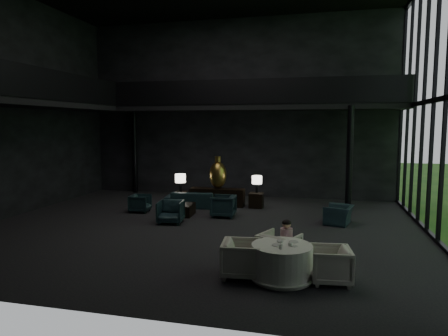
% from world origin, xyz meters
% --- Properties ---
extents(floor, '(14.00, 12.00, 0.02)m').
position_xyz_m(floor, '(0.00, 0.00, 0.00)').
color(floor, black).
rests_on(floor, ground).
extents(wall_back, '(14.00, 0.04, 8.00)m').
position_xyz_m(wall_back, '(0.00, 6.00, 4.00)').
color(wall_back, black).
rests_on(wall_back, ground).
extents(wall_front, '(14.00, 0.04, 8.00)m').
position_xyz_m(wall_front, '(0.00, -6.00, 4.00)').
color(wall_front, black).
rests_on(wall_front, ground).
extents(wall_left, '(0.04, 12.00, 8.00)m').
position_xyz_m(wall_left, '(-7.00, 0.00, 4.00)').
color(wall_left, black).
rests_on(wall_left, ground).
extents(curtain_wall, '(0.20, 12.00, 8.00)m').
position_xyz_m(curtain_wall, '(6.95, 0.00, 4.00)').
color(curtain_wall, black).
rests_on(curtain_wall, ground).
extents(mezzanine_left, '(2.00, 12.00, 0.25)m').
position_xyz_m(mezzanine_left, '(-6.00, 0.00, 4.00)').
color(mezzanine_left, black).
rests_on(mezzanine_left, wall_left).
extents(mezzanine_back, '(12.00, 2.00, 0.25)m').
position_xyz_m(mezzanine_back, '(1.00, 5.00, 4.00)').
color(mezzanine_back, black).
rests_on(mezzanine_back, wall_back).
extents(railing_left, '(0.06, 12.00, 1.00)m').
position_xyz_m(railing_left, '(-5.00, 0.00, 4.60)').
color(railing_left, black).
rests_on(railing_left, mezzanine_left).
extents(railing_back, '(12.00, 0.06, 1.00)m').
position_xyz_m(railing_back, '(1.00, 4.00, 4.60)').
color(railing_back, black).
rests_on(railing_back, mezzanine_back).
extents(column_nw, '(0.24, 0.24, 4.00)m').
position_xyz_m(column_nw, '(-5.00, 5.70, 2.00)').
color(column_nw, black).
rests_on(column_nw, floor).
extents(column_ne, '(0.24, 0.24, 4.00)m').
position_xyz_m(column_ne, '(4.80, 4.00, 2.00)').
color(column_ne, black).
rests_on(column_ne, floor).
extents(console, '(2.22, 0.50, 0.70)m').
position_xyz_m(console, '(-0.32, 3.52, 0.35)').
color(console, black).
rests_on(console, floor).
extents(bronze_urn, '(0.70, 0.70, 1.30)m').
position_xyz_m(bronze_urn, '(-0.32, 3.63, 1.26)').
color(bronze_urn, olive).
rests_on(bronze_urn, console).
extents(side_table_left, '(0.46, 0.46, 0.50)m').
position_xyz_m(side_table_left, '(-1.92, 3.65, 0.25)').
color(side_table_left, black).
rests_on(side_table_left, floor).
extents(table_lamp_left, '(0.44, 0.44, 0.74)m').
position_xyz_m(table_lamp_left, '(-1.92, 3.59, 1.03)').
color(table_lamp_left, black).
rests_on(table_lamp_left, side_table_left).
extents(side_table_right, '(0.53, 0.53, 0.59)m').
position_xyz_m(side_table_right, '(1.28, 3.50, 0.29)').
color(side_table_right, black).
rests_on(side_table_right, floor).
extents(table_lamp_right, '(0.40, 0.40, 0.67)m').
position_xyz_m(table_lamp_right, '(1.28, 3.65, 1.07)').
color(table_lamp_right, black).
rests_on(table_lamp_right, side_table_right).
extents(sofa, '(2.35, 0.96, 0.89)m').
position_xyz_m(sofa, '(-1.17, 3.00, 0.45)').
color(sofa, '#223236').
rests_on(sofa, floor).
extents(lounge_armchair_west, '(0.67, 0.71, 0.67)m').
position_xyz_m(lounge_armchair_west, '(-2.85, 1.70, 0.34)').
color(lounge_armchair_west, '#2C3E46').
rests_on(lounge_armchair_west, floor).
extents(lounge_armchair_east, '(0.87, 0.93, 0.93)m').
position_xyz_m(lounge_armchair_east, '(0.37, 1.69, 0.46)').
color(lounge_armchair_east, '#2C4653').
rests_on(lounge_armchair_east, floor).
extents(lounge_armchair_south, '(0.98, 0.93, 0.90)m').
position_xyz_m(lounge_armchair_south, '(-1.12, 0.37, 0.45)').
color(lounge_armchair_south, black).
rests_on(lounge_armchair_south, floor).
extents(window_armchair, '(0.75, 0.97, 0.75)m').
position_xyz_m(window_armchair, '(4.34, 1.51, 0.37)').
color(window_armchair, '#2D4153').
rests_on(window_armchair, floor).
extents(coffee_table, '(0.98, 0.98, 0.41)m').
position_xyz_m(coffee_table, '(-1.20, 1.55, 0.21)').
color(coffee_table, black).
rests_on(coffee_table, floor).
extents(dining_table, '(1.46, 1.46, 0.75)m').
position_xyz_m(dining_table, '(2.95, -3.66, 0.33)').
color(dining_table, white).
rests_on(dining_table, floor).
extents(dining_chair_north, '(1.18, 1.15, 0.94)m').
position_xyz_m(dining_chair_north, '(2.82, -2.85, 0.47)').
color(dining_chair_north, beige).
rests_on(dining_chair_north, floor).
extents(dining_chair_east, '(0.90, 0.95, 0.89)m').
position_xyz_m(dining_chair_east, '(3.96, -3.61, 0.44)').
color(dining_chair_east, silver).
rests_on(dining_chair_east, floor).
extents(dining_chair_west, '(0.97, 1.03, 0.97)m').
position_xyz_m(dining_chair_west, '(2.10, -3.72, 0.48)').
color(dining_chair_west, beige).
rests_on(dining_chair_west, floor).
extents(child, '(0.29, 0.29, 0.62)m').
position_xyz_m(child, '(2.97, -2.73, 0.76)').
color(child, '#C47A97').
rests_on(child, dining_chair_north).
extents(plate_a, '(0.31, 0.31, 0.01)m').
position_xyz_m(plate_a, '(2.86, -3.74, 0.76)').
color(plate_a, white).
rests_on(plate_a, dining_table).
extents(plate_b, '(0.25, 0.25, 0.01)m').
position_xyz_m(plate_b, '(3.18, -3.40, 0.76)').
color(plate_b, white).
rests_on(plate_b, dining_table).
extents(saucer, '(0.16, 0.16, 0.01)m').
position_xyz_m(saucer, '(3.21, -3.71, 0.76)').
color(saucer, white).
rests_on(saucer, dining_table).
extents(coffee_cup, '(0.10, 0.10, 0.06)m').
position_xyz_m(coffee_cup, '(3.13, -3.70, 0.79)').
color(coffee_cup, white).
rests_on(coffee_cup, saucer).
extents(cereal_bowl, '(0.15, 0.15, 0.08)m').
position_xyz_m(cereal_bowl, '(2.90, -3.53, 0.79)').
color(cereal_bowl, white).
rests_on(cereal_bowl, dining_table).
extents(cream_pot, '(0.08, 0.08, 0.07)m').
position_xyz_m(cream_pot, '(2.95, -3.96, 0.79)').
color(cream_pot, '#99999E').
rests_on(cream_pot, dining_table).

